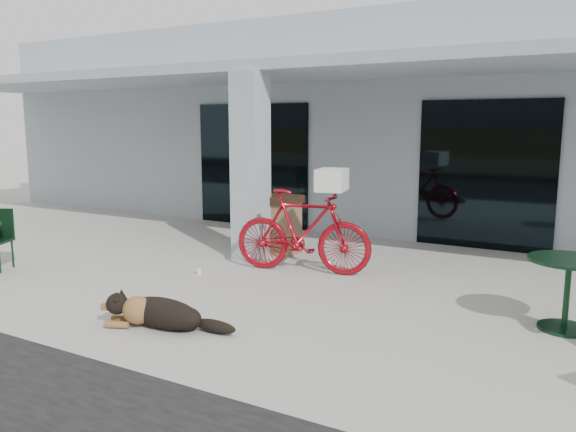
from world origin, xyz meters
The scene contains 12 objects.
ground centered at (0.00, 0.00, 0.00)m, with size 80.00×80.00×0.00m, color #AAA7A0.
building centered at (0.00, 8.50, 2.25)m, with size 22.00×7.00×4.50m, color #A3AEB8.
storefront_glass_left centered at (-3.20, 4.98, 1.35)m, with size 2.80×0.06×2.70m, color black.
storefront_glass_right centered at (1.80, 4.98, 1.35)m, with size 2.40×0.06×2.70m, color black.
column centered at (-1.50, 2.30, 1.56)m, with size 0.50×0.50×3.12m, color #A3AEB8.
overhang centered at (0.00, 3.60, 3.21)m, with size 22.00×2.80×0.18m, color #A3AEB8.
bicycle centered at (-0.30, 1.90, 0.64)m, with size 0.60×2.14×1.28m, color maroon.
laundry_basket centered at (0.14, 1.99, 1.45)m, with size 0.55×0.41×0.33m, color white.
dog centered at (-0.54, -1.00, 0.20)m, with size 1.18×0.39×0.39m, color black, non-canonical shape.
cup_near_dog centered at (-1.61, 1.00, 0.05)m, with size 0.08×0.08×0.10m, color white.
cafe_table_far centered at (3.40, 1.15, 0.41)m, with size 0.87×0.87×0.81m, color #11321B, non-canonical shape.
trash_receptacle centered at (-1.20, 2.80, 0.52)m, with size 0.61×0.61×1.04m, color #816143, non-canonical shape.
Camera 1 is at (3.62, -5.57, 2.28)m, focal length 35.00 mm.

